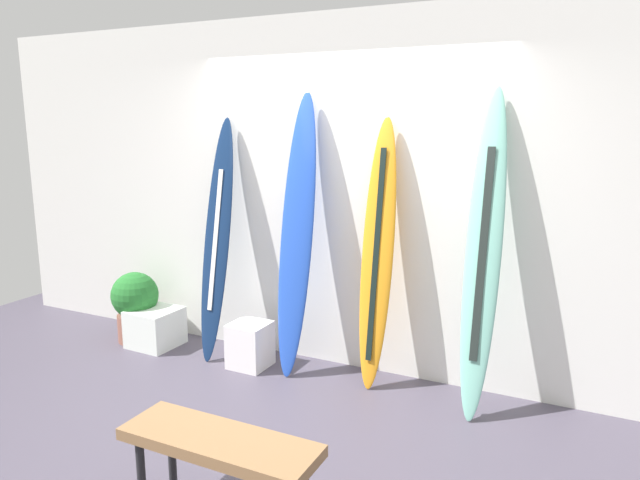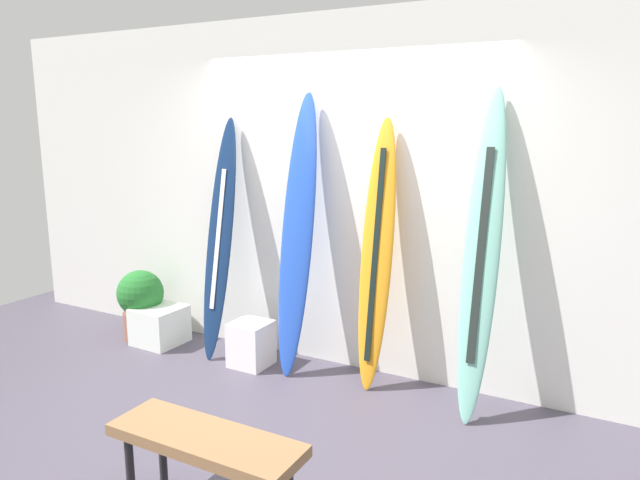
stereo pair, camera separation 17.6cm
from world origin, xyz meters
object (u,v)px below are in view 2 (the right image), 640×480
display_block_center (251,344)px  surfboard_cobalt (297,236)px  surfboard_navy (220,239)px  surfboard_seafoam (481,257)px  bench (206,446)px  potted_plant (141,302)px  display_block_left (160,325)px  surfboard_sunset (377,255)px

display_block_center → surfboard_cobalt: bearing=18.5°
surfboard_navy → surfboard_cobalt: 0.76m
surfboard_navy → surfboard_seafoam: size_ratio=0.91×
surfboard_cobalt → bench: surfboard_cobalt is taller
surfboard_cobalt → potted_plant: size_ratio=3.44×
surfboard_navy → bench: (1.30, -1.82, -0.59)m
surfboard_cobalt → display_block_left: size_ratio=5.36×
surfboard_navy → potted_plant: 1.10m
display_block_left → display_block_center: 1.02m
surfboard_navy → potted_plant: (-0.88, -0.08, -0.66)m
surfboard_cobalt → surfboard_sunset: bearing=3.9°
surfboard_navy → bench: 2.31m
surfboard_sunset → display_block_left: size_ratio=4.89×
surfboard_sunset → bench: surfboard_sunset is taller
surfboard_navy → surfboard_cobalt: (0.75, 0.01, 0.10)m
surfboard_sunset → potted_plant: surfboard_sunset is taller
surfboard_cobalt → display_block_left: bearing=-175.4°
surfboard_cobalt → display_block_left: (-1.39, -0.11, -0.94)m
display_block_left → surfboard_cobalt: bearing=4.6°
surfboard_cobalt → potted_plant: 1.80m
surfboard_seafoam → surfboard_sunset: bearing=174.5°
surfboard_navy → surfboard_seafoam: surfboard_seafoam is taller
surfboard_cobalt → potted_plant: (-1.63, -0.09, -0.76)m
surfboard_sunset → bench: (-0.10, -1.87, -0.59)m
surfboard_cobalt → potted_plant: surfboard_cobalt is taller
display_block_center → bench: (0.93, -1.70, 0.23)m
display_block_left → potted_plant: bearing=175.1°
surfboard_seafoam → potted_plant: size_ratio=3.46×
surfboard_cobalt → surfboard_seafoam: bearing=-1.3°
surfboard_cobalt → display_block_center: size_ratio=5.99×
surfboard_seafoam → bench: (-0.88, -1.80, -0.68)m
surfboard_sunset → display_block_center: bearing=-170.6°
surfboard_cobalt → surfboard_sunset: (0.66, 0.04, -0.10)m
display_block_left → potted_plant: (-0.24, 0.02, 0.18)m
potted_plant → bench: 2.79m
surfboard_sunset → display_block_center: size_ratio=5.47×
surfboard_sunset → display_block_center: 1.33m
potted_plant → surfboard_seafoam: bearing=1.1°
surfboard_navy → bench: size_ratio=1.99×
potted_plant → display_block_left: bearing=-4.9°
surfboard_seafoam → bench: bearing=-116.1°
display_block_left → bench: 2.61m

